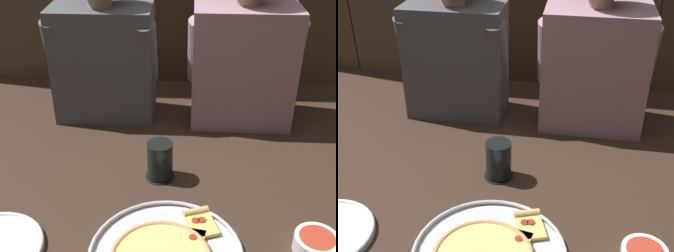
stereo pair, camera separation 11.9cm
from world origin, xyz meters
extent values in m
plane|color=#332319|center=(0.00, 0.00, 0.00)|extent=(3.20, 3.20, 0.00)
torus|color=silver|center=(0.02, -0.20, 0.01)|extent=(0.37, 0.37, 0.01)
cube|color=#EFC660|center=(0.10, -0.10, 0.01)|extent=(0.09, 0.11, 0.01)
cylinder|color=tan|center=(0.09, -0.06, 0.02)|extent=(0.07, 0.04, 0.02)
cylinder|color=#A3281E|center=(0.10, -0.09, 0.02)|extent=(0.02, 0.02, 0.00)
cylinder|color=#A3281E|center=(0.09, -0.09, 0.02)|extent=(0.02, 0.02, 0.00)
cube|color=#EFC660|center=(0.08, -0.17, 0.01)|extent=(0.07, 0.11, 0.01)
cylinder|color=#A3281E|center=(0.08, -0.15, 0.02)|extent=(0.02, 0.02, 0.00)
cylinder|color=black|center=(-0.02, 0.11, 0.00)|extent=(0.09, 0.09, 0.01)
cylinder|color=black|center=(-0.02, 0.11, 0.06)|extent=(0.08, 0.08, 0.11)
cube|color=#4C4C51|center=(-0.24, 0.49, 0.20)|extent=(0.34, 0.19, 0.40)
cylinder|color=#4C4C51|center=(-0.39, 0.45, 0.26)|extent=(0.08, 0.13, 0.23)
cylinder|color=#4C4C51|center=(-0.09, 0.45, 0.26)|extent=(0.08, 0.14, 0.23)
cube|color=gray|center=(0.24, 0.49, 0.21)|extent=(0.34, 0.23, 0.41)
cylinder|color=tan|center=(0.24, 0.49, 0.43)|extent=(0.08, 0.08, 0.03)
cylinder|color=gray|center=(0.09, 0.45, 0.27)|extent=(0.08, 0.13, 0.24)
cylinder|color=gray|center=(0.39, 0.45, 0.27)|extent=(0.08, 0.13, 0.24)
camera|label=1|loc=(0.06, -0.92, 0.78)|focal=46.63mm
camera|label=2|loc=(0.18, -0.91, 0.78)|focal=46.63mm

